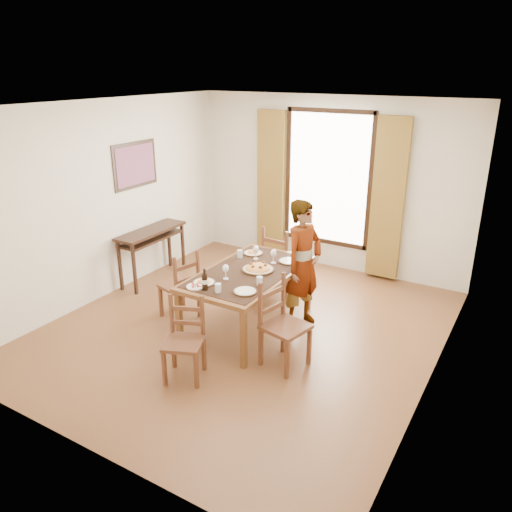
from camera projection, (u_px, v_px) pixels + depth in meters
The scene contains 22 objects.
ground at pixel (245, 328), 6.29m from camera, with size 5.00×5.00×0.00m, color #57331B.
room_shell at pixel (250, 207), 5.84m from camera, with size 4.60×5.10×2.74m.
console_table at pixel (151, 237), 7.49m from camera, with size 0.38×1.20×0.80m.
dining_table at pixel (249, 276), 6.09m from camera, with size 1.00×1.77×0.76m.
chair_west at pixel (181, 287), 6.40m from camera, with size 0.50×0.50×0.93m.
chair_north at pixel (281, 262), 7.15m from camera, with size 0.47×0.47×1.00m.
chair_south at pixel (184, 342), 5.18m from camera, with size 0.51×0.51×0.88m.
chair_east at pixel (283, 326), 5.38m from camera, with size 0.52×0.52×0.99m.
man at pixel (303, 265), 6.11m from camera, with size 0.52×0.67×1.62m, color gray.
plate_sw at pixel (204, 281), 5.71m from camera, with size 0.27×0.27×0.05m, color silver, non-canonical shape.
plate_se at pixel (245, 290), 5.49m from camera, with size 0.27×0.27×0.05m, color silver, non-canonical shape.
plate_nw at pixel (253, 252), 6.61m from camera, with size 0.27×0.27×0.05m, color silver, non-canonical shape.
plate_ne at pixel (289, 260), 6.34m from camera, with size 0.27×0.27×0.05m, color silver, non-canonical shape.
pasta_platter at pixel (258, 267), 6.07m from camera, with size 0.40×0.40×0.10m, color #B73A17, non-canonical shape.
caprese_plate at pixel (195, 286), 5.62m from camera, with size 0.20×0.20×0.04m, color silver, non-canonical shape.
wine_glass_a at pixel (226, 272), 5.81m from camera, with size 0.08×0.08×0.18m, color white, non-canonical shape.
wine_glass_b at pixel (273, 256), 6.28m from camera, with size 0.08×0.08×0.18m, color white, non-canonical shape.
wine_glass_c at pixel (256, 252), 6.41m from camera, with size 0.08×0.08×0.18m, color white, non-canonical shape.
tumbler_a at pixel (260, 281), 5.67m from camera, with size 0.07×0.07×0.10m, color silver.
tumbler_b at pixel (240, 254), 6.48m from camera, with size 0.07×0.07×0.10m, color silver.
tumbler_c at pixel (218, 288), 5.49m from camera, with size 0.07×0.07×0.10m, color silver.
wine_bottle at pixel (205, 279), 5.52m from camera, with size 0.07×0.07×0.25m, color black, non-canonical shape.
Camera 1 is at (2.94, -4.71, 3.10)m, focal length 35.00 mm.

